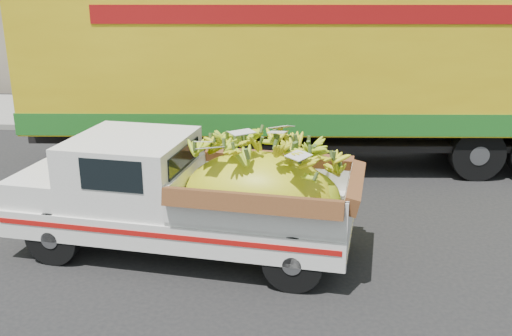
{
  "coord_description": "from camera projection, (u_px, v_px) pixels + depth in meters",
  "views": [
    {
      "loc": [
        1.48,
        -7.67,
        3.96
      ],
      "look_at": [
        0.7,
        0.57,
        1.23
      ],
      "focal_mm": 40.0,
      "sensor_mm": 36.0,
      "label": 1
    }
  ],
  "objects": [
    {
      "name": "pickup_truck",
      "position": [
        207.0,
        195.0,
        8.4
      ],
      "size": [
        5.22,
        2.46,
        1.76
      ],
      "rotation": [
        0.0,
        0.0,
        -0.13
      ],
      "color": "black",
      "rests_on": "ground"
    },
    {
      "name": "ground",
      "position": [
        206.0,
        255.0,
        8.62
      ],
      "size": [
        100.0,
        100.0,
        0.0
      ],
      "primitive_type": "plane",
      "color": "black",
      "rests_on": "ground"
    },
    {
      "name": "curb",
      "position": [
        253.0,
        132.0,
        15.34
      ],
      "size": [
        60.0,
        0.25,
        0.15
      ],
      "primitive_type": "cube",
      "color": "gray",
      "rests_on": "ground"
    },
    {
      "name": "sidewalk",
      "position": [
        260.0,
        115.0,
        17.33
      ],
      "size": [
        60.0,
        4.0,
        0.14
      ],
      "primitive_type": "cube",
      "color": "gray",
      "rests_on": "ground"
    },
    {
      "name": "building_left",
      "position": [
        74.0,
        18.0,
        22.86
      ],
      "size": [
        18.0,
        6.0,
        5.0
      ],
      "primitive_type": "cube",
      "color": "gray",
      "rests_on": "ground"
    },
    {
      "name": "semi_trailer",
      "position": [
        307.0,
        70.0,
        12.26
      ],
      "size": [
        12.04,
        3.49,
        3.8
      ],
      "rotation": [
        0.0,
        0.0,
        0.08
      ],
      "color": "black",
      "rests_on": "ground"
    }
  ]
}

